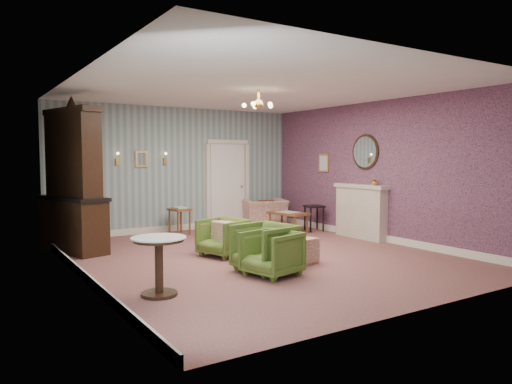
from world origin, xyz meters
TOP-DOWN VIEW (x-y plane):
  - floor at (0.00, 0.00)m, footprint 7.00×7.00m
  - ceiling at (0.00, 0.00)m, footprint 7.00×7.00m
  - wall_back at (0.00, 3.50)m, footprint 6.00×0.00m
  - wall_front at (0.00, -3.50)m, footprint 6.00×0.00m
  - wall_left at (-3.00, 0.00)m, footprint 0.00×7.00m
  - wall_right at (3.00, 0.00)m, footprint 0.00×7.00m
  - wall_right_floral at (2.98, 0.00)m, footprint 0.00×7.00m
  - door at (1.30, 3.46)m, footprint 1.12×0.12m
  - olive_chair_a at (-0.60, -1.29)m, footprint 0.82×0.85m
  - olive_chair_b at (-0.54, -1.02)m, footprint 0.86×0.90m
  - olive_chair_c at (-0.52, 0.35)m, footprint 0.86×0.89m
  - sofa_chintz at (-0.06, -0.08)m, footprint 1.00×2.16m
  - wingback_chair at (2.12, 3.03)m, footprint 1.18×0.93m
  - dresser at (-2.65, 2.19)m, footprint 1.01×1.77m
  - fireplace at (2.86, 0.40)m, footprint 0.30×1.40m
  - mantel_vase at (2.84, 0.00)m, footprint 0.15×0.15m
  - oval_mirror at (2.96, 0.40)m, footprint 0.04×0.76m
  - framed_print at (2.97, 1.75)m, footprint 0.04×0.34m
  - coffee_table at (2.03, 1.88)m, footprint 0.69×1.01m
  - side_table_black at (2.65, 1.71)m, footprint 0.49×0.49m
  - pedestal_table at (-2.35, -1.36)m, footprint 0.84×0.84m
  - nesting_table at (-0.22, 2.95)m, footprint 0.44×0.53m
  - gilt_mirror_back at (-0.90, 3.46)m, footprint 0.28×0.06m
  - sconce_left at (-1.45, 3.44)m, footprint 0.16×0.12m
  - sconce_right at (-0.35, 3.44)m, footprint 0.16×0.12m
  - chandelier at (0.00, 0.00)m, footprint 0.56×0.56m
  - burgundy_cushion at (2.07, 2.88)m, footprint 0.41×0.28m

SIDE VIEW (x-z plane):
  - floor at x=0.00m, z-range 0.00..0.00m
  - coffee_table at x=2.03m, z-range 0.00..0.47m
  - side_table_black at x=2.65m, z-range 0.00..0.61m
  - nesting_table at x=-0.22m, z-range 0.00..0.64m
  - olive_chair_c at x=-0.52m, z-range 0.00..0.73m
  - olive_chair_a at x=-0.60m, z-range 0.00..0.73m
  - pedestal_table at x=-2.35m, z-range 0.00..0.75m
  - olive_chair_b at x=-0.54m, z-range 0.00..0.81m
  - sofa_chintz at x=-0.06m, z-range 0.00..0.82m
  - wingback_chair at x=2.12m, z-range 0.00..0.90m
  - burgundy_cushion at x=2.07m, z-range 0.28..0.68m
  - fireplace at x=2.86m, z-range 0.00..1.16m
  - door at x=1.30m, z-range 0.00..2.16m
  - mantel_vase at x=2.84m, z-range 1.16..1.31m
  - dresser at x=-2.65m, z-range 0.00..2.79m
  - wall_back at x=0.00m, z-range -1.55..4.45m
  - wall_front at x=0.00m, z-range -1.55..4.45m
  - wall_left at x=-3.00m, z-range -2.05..4.95m
  - wall_right at x=3.00m, z-range -2.05..4.95m
  - wall_right_floral at x=2.98m, z-range -2.05..4.95m
  - framed_print at x=2.97m, z-range 1.39..1.81m
  - gilt_mirror_back at x=-0.90m, z-range 1.52..1.88m
  - sconce_left at x=-1.45m, z-range 1.55..1.85m
  - sconce_right at x=-0.35m, z-range 1.55..1.85m
  - oval_mirror at x=2.96m, z-range 1.43..2.27m
  - chandelier at x=0.00m, z-range 2.45..2.81m
  - ceiling at x=0.00m, z-range 2.90..2.90m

